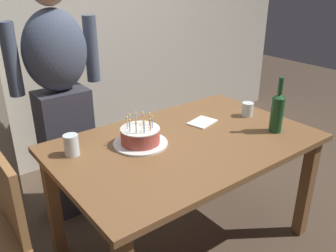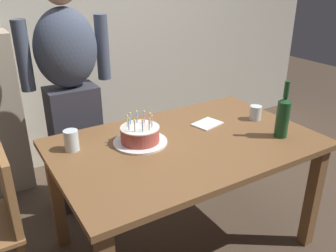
{
  "view_description": "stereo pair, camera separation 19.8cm",
  "coord_description": "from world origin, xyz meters",
  "px_view_note": "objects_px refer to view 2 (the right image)",
  "views": [
    {
      "loc": [
        -1.2,
        -1.39,
        1.64
      ],
      "look_at": [
        -0.09,
        0.05,
        0.84
      ],
      "focal_mm": 37.82,
      "sensor_mm": 36.0,
      "label": 1
    },
    {
      "loc": [
        -1.04,
        -1.5,
        1.64
      ],
      "look_at": [
        -0.09,
        0.05,
        0.84
      ],
      "focal_mm": 37.82,
      "sensor_mm": 36.0,
      "label": 2
    }
  ],
  "objects_px": {
    "wine_bottle": "(283,116)",
    "person_man_bearded": "(71,94)",
    "water_glass_far": "(255,113)",
    "birthday_cake": "(140,136)",
    "napkin_stack": "(207,124)",
    "water_glass_near": "(71,140)"
  },
  "relations": [
    {
      "from": "water_glass_far",
      "to": "birthday_cake",
      "type": "bearing_deg",
      "value": 174.16
    },
    {
      "from": "birthday_cake",
      "to": "wine_bottle",
      "type": "xyz_separation_m",
      "value": [
        0.75,
        -0.35,
        0.08
      ]
    },
    {
      "from": "water_glass_near",
      "to": "water_glass_far",
      "type": "height_order",
      "value": "water_glass_near"
    },
    {
      "from": "water_glass_far",
      "to": "person_man_bearded",
      "type": "xyz_separation_m",
      "value": [
        -0.98,
        0.76,
        0.09
      ]
    },
    {
      "from": "water_glass_near",
      "to": "water_glass_far",
      "type": "bearing_deg",
      "value": -9.76
    },
    {
      "from": "birthday_cake",
      "to": "wine_bottle",
      "type": "height_order",
      "value": "wine_bottle"
    },
    {
      "from": "wine_bottle",
      "to": "water_glass_far",
      "type": "bearing_deg",
      "value": 78.02
    },
    {
      "from": "person_man_bearded",
      "to": "wine_bottle",
      "type": "bearing_deg",
      "value": 132.08
    },
    {
      "from": "napkin_stack",
      "to": "wine_bottle",
      "type": "bearing_deg",
      "value": -54.52
    },
    {
      "from": "napkin_stack",
      "to": "water_glass_near",
      "type": "bearing_deg",
      "value": 173.04
    },
    {
      "from": "birthday_cake",
      "to": "napkin_stack",
      "type": "distance_m",
      "value": 0.49
    },
    {
      "from": "napkin_stack",
      "to": "person_man_bearded",
      "type": "xyz_separation_m",
      "value": [
        -0.66,
        0.66,
        0.13
      ]
    },
    {
      "from": "wine_bottle",
      "to": "person_man_bearded",
      "type": "distance_m",
      "value": 1.38
    },
    {
      "from": "birthday_cake",
      "to": "water_glass_near",
      "type": "distance_m",
      "value": 0.38
    },
    {
      "from": "birthday_cake",
      "to": "napkin_stack",
      "type": "xyz_separation_m",
      "value": [
        0.49,
        0.01,
        -0.04
      ]
    },
    {
      "from": "birthday_cake",
      "to": "water_glass_far",
      "type": "xyz_separation_m",
      "value": [
        0.81,
        -0.08,
        0.0
      ]
    },
    {
      "from": "water_glass_near",
      "to": "napkin_stack",
      "type": "distance_m",
      "value": 0.85
    },
    {
      "from": "wine_bottle",
      "to": "napkin_stack",
      "type": "relative_size",
      "value": 1.93
    },
    {
      "from": "water_glass_far",
      "to": "wine_bottle",
      "type": "height_order",
      "value": "wine_bottle"
    },
    {
      "from": "water_glass_near",
      "to": "wine_bottle",
      "type": "height_order",
      "value": "wine_bottle"
    },
    {
      "from": "water_glass_near",
      "to": "wine_bottle",
      "type": "distance_m",
      "value": 1.2
    },
    {
      "from": "wine_bottle",
      "to": "person_man_bearded",
      "type": "bearing_deg",
      "value": 132.08
    }
  ]
}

